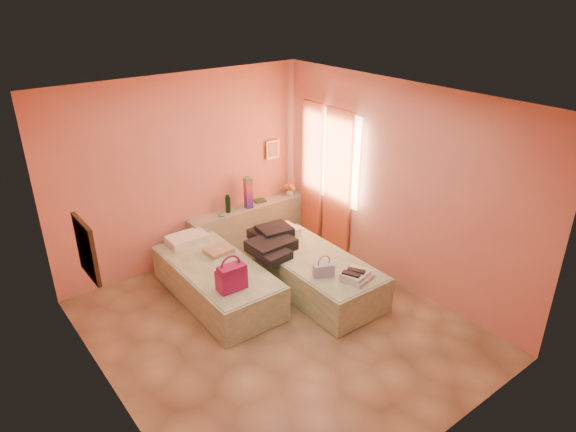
{
  "coord_description": "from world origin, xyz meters",
  "views": [
    {
      "loc": [
        -3.07,
        -4.15,
        3.94
      ],
      "look_at": [
        0.8,
        0.85,
        0.99
      ],
      "focal_mm": 32.0,
      "sensor_mm": 36.0,
      "label": 1
    }
  ],
  "objects_px": {
    "flower_vase": "(290,188)",
    "green_book": "(260,201)",
    "bed_right": "(315,274)",
    "blue_handbag": "(324,270)",
    "magenta_handbag": "(231,277)",
    "headboard_ledge": "(249,225)",
    "towel_stack": "(358,276)",
    "bed_left": "(217,281)",
    "water_bottle": "(228,204)"
  },
  "relations": [
    {
      "from": "water_bottle",
      "to": "towel_stack",
      "type": "relative_size",
      "value": 0.79
    },
    {
      "from": "green_book",
      "to": "towel_stack",
      "type": "xyz_separation_m",
      "value": [
        -0.25,
        -2.48,
        -0.11
      ]
    },
    {
      "from": "bed_left",
      "to": "flower_vase",
      "type": "xyz_separation_m",
      "value": [
        2.02,
        1.0,
        0.53
      ]
    },
    {
      "from": "bed_left",
      "to": "towel_stack",
      "type": "distance_m",
      "value": 1.88
    },
    {
      "from": "water_bottle",
      "to": "magenta_handbag",
      "type": "bearing_deg",
      "value": -120.66
    },
    {
      "from": "magenta_handbag",
      "to": "towel_stack",
      "type": "bearing_deg",
      "value": -27.95
    },
    {
      "from": "water_bottle",
      "to": "green_book",
      "type": "distance_m",
      "value": 0.64
    },
    {
      "from": "flower_vase",
      "to": "magenta_handbag",
      "type": "bearing_deg",
      "value": -143.34
    },
    {
      "from": "blue_handbag",
      "to": "water_bottle",
      "type": "bearing_deg",
      "value": 117.01
    },
    {
      "from": "water_bottle",
      "to": "bed_right",
      "type": "bearing_deg",
      "value": -79.93
    },
    {
      "from": "magenta_handbag",
      "to": "blue_handbag",
      "type": "bearing_deg",
      "value": -21.44
    },
    {
      "from": "green_book",
      "to": "flower_vase",
      "type": "xyz_separation_m",
      "value": [
        0.54,
        -0.1,
        0.11
      ]
    },
    {
      "from": "flower_vase",
      "to": "blue_handbag",
      "type": "xyz_separation_m",
      "value": [
        -1.08,
        -2.07,
        -0.19
      ]
    },
    {
      "from": "water_bottle",
      "to": "towel_stack",
      "type": "bearing_deg",
      "value": -81.23
    },
    {
      "from": "headboard_ledge",
      "to": "green_book",
      "type": "distance_m",
      "value": 0.43
    },
    {
      "from": "headboard_ledge",
      "to": "water_bottle",
      "type": "bearing_deg",
      "value": 178.51
    },
    {
      "from": "headboard_ledge",
      "to": "bed_left",
      "type": "xyz_separation_m",
      "value": [
        -1.22,
        -1.05,
        -0.08
      ]
    },
    {
      "from": "headboard_ledge",
      "to": "bed_left",
      "type": "height_order",
      "value": "headboard_ledge"
    },
    {
      "from": "bed_right",
      "to": "blue_handbag",
      "type": "distance_m",
      "value": 0.57
    },
    {
      "from": "bed_right",
      "to": "water_bottle",
      "type": "xyz_separation_m",
      "value": [
        -0.3,
        1.71,
        0.54
      ]
    },
    {
      "from": "water_bottle",
      "to": "blue_handbag",
      "type": "height_order",
      "value": "water_bottle"
    },
    {
      "from": "bed_left",
      "to": "green_book",
      "type": "relative_size",
      "value": 11.13
    },
    {
      "from": "bed_right",
      "to": "magenta_handbag",
      "type": "xyz_separation_m",
      "value": [
        -1.29,
        0.05,
        0.41
      ]
    },
    {
      "from": "bed_right",
      "to": "flower_vase",
      "type": "bearing_deg",
      "value": 63.32
    },
    {
      "from": "green_book",
      "to": "magenta_handbag",
      "type": "distance_m",
      "value": 2.34
    },
    {
      "from": "water_bottle",
      "to": "blue_handbag",
      "type": "distance_m",
      "value": 2.14
    },
    {
      "from": "flower_vase",
      "to": "towel_stack",
      "type": "distance_m",
      "value": 2.52
    },
    {
      "from": "bed_left",
      "to": "bed_right",
      "type": "bearing_deg",
      "value": -28.39
    },
    {
      "from": "green_book",
      "to": "blue_handbag",
      "type": "distance_m",
      "value": 2.23
    },
    {
      "from": "flower_vase",
      "to": "green_book",
      "type": "bearing_deg",
      "value": 169.74
    },
    {
      "from": "headboard_ledge",
      "to": "towel_stack",
      "type": "distance_m",
      "value": 2.44
    },
    {
      "from": "bed_right",
      "to": "green_book",
      "type": "xyz_separation_m",
      "value": [
        0.32,
        1.75,
        0.41
      ]
    },
    {
      "from": "green_book",
      "to": "flower_vase",
      "type": "relative_size",
      "value": 0.7
    },
    {
      "from": "headboard_ledge",
      "to": "magenta_handbag",
      "type": "distance_m",
      "value": 2.16
    },
    {
      "from": "bed_left",
      "to": "blue_handbag",
      "type": "distance_m",
      "value": 1.46
    },
    {
      "from": "green_book",
      "to": "towel_stack",
      "type": "bearing_deg",
      "value": -87.21
    },
    {
      "from": "magenta_handbag",
      "to": "green_book",
      "type": "bearing_deg",
      "value": 48.45
    },
    {
      "from": "bed_right",
      "to": "green_book",
      "type": "distance_m",
      "value": 1.82
    },
    {
      "from": "headboard_ledge",
      "to": "water_bottle",
      "type": "xyz_separation_m",
      "value": [
        -0.36,
        0.01,
        0.46
      ]
    },
    {
      "from": "bed_right",
      "to": "blue_handbag",
      "type": "relative_size",
      "value": 7.68
    },
    {
      "from": "flower_vase",
      "to": "blue_handbag",
      "type": "distance_m",
      "value": 2.34
    },
    {
      "from": "headboard_ledge",
      "to": "magenta_handbag",
      "type": "bearing_deg",
      "value": -129.25
    },
    {
      "from": "magenta_handbag",
      "to": "blue_handbag",
      "type": "xyz_separation_m",
      "value": [
        1.08,
        -0.46,
        -0.08
      ]
    },
    {
      "from": "headboard_ledge",
      "to": "towel_stack",
      "type": "height_order",
      "value": "headboard_ledge"
    },
    {
      "from": "magenta_handbag",
      "to": "towel_stack",
      "type": "distance_m",
      "value": 1.57
    },
    {
      "from": "headboard_ledge",
      "to": "bed_right",
      "type": "xyz_separation_m",
      "value": [
        -0.06,
        -1.7,
        -0.08
      ]
    },
    {
      "from": "bed_right",
      "to": "magenta_handbag",
      "type": "relative_size",
      "value": 5.69
    },
    {
      "from": "bed_right",
      "to": "water_bottle",
      "type": "height_order",
      "value": "water_bottle"
    },
    {
      "from": "water_bottle",
      "to": "towel_stack",
      "type": "xyz_separation_m",
      "value": [
        0.38,
        -2.44,
        -0.24
      ]
    },
    {
      "from": "green_book",
      "to": "magenta_handbag",
      "type": "height_order",
      "value": "magenta_handbag"
    }
  ]
}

